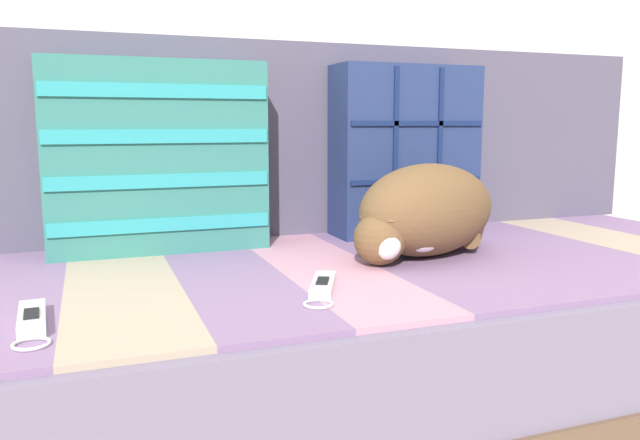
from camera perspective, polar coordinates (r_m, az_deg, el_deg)
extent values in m
cube|color=brown|center=(1.46, 7.19, -14.53)|extent=(1.86, 0.91, 0.19)
cube|color=slate|center=(1.40, 7.34, -7.37)|extent=(1.83, 0.89, 0.19)
cube|color=gray|center=(1.21, -27.00, -5.95)|extent=(0.19, 0.80, 0.01)
cube|color=tan|center=(1.20, -17.71, -5.49)|extent=(0.19, 0.80, 0.01)
cube|color=gray|center=(1.22, -8.55, -4.89)|extent=(0.19, 0.80, 0.01)
cube|color=#C6899E|center=(1.28, 0.04, -4.22)|extent=(0.19, 0.80, 0.01)
cube|color=gray|center=(1.36, 7.79, -3.53)|extent=(0.19, 0.80, 0.01)
cube|color=gray|center=(1.46, 14.56, -2.88)|extent=(0.19, 0.80, 0.01)
cube|color=gray|center=(1.57, 20.38, -2.28)|extent=(0.19, 0.80, 0.01)
cube|color=tan|center=(1.71, 25.34, -1.75)|extent=(0.19, 0.80, 0.01)
cube|color=#514C60|center=(1.69, 1.44, 7.42)|extent=(1.83, 0.14, 0.48)
cube|color=navy|center=(1.62, 7.76, 6.26)|extent=(0.37, 0.13, 0.43)
cube|color=navy|center=(1.56, 8.88, 3.56)|extent=(0.36, 0.01, 0.01)
cube|color=navy|center=(1.53, 6.92, 6.13)|extent=(0.01, 0.01, 0.41)
cube|color=navy|center=(1.56, 9.01, 8.73)|extent=(0.36, 0.01, 0.01)
cube|color=navy|center=(1.59, 10.89, 6.14)|extent=(0.01, 0.01, 0.41)
cube|color=#337A70|center=(1.43, -14.64, 5.59)|extent=(0.47, 0.13, 0.42)
cube|color=teal|center=(1.38, -14.12, -0.41)|extent=(0.46, 0.01, 0.03)
cube|color=teal|center=(1.37, -14.27, 3.49)|extent=(0.46, 0.01, 0.03)
cube|color=teal|center=(1.36, -14.42, 7.43)|extent=(0.46, 0.01, 0.03)
cube|color=teal|center=(1.37, -14.57, 11.38)|extent=(0.46, 0.01, 0.03)
ellipsoid|color=brown|center=(1.37, 9.81, 0.95)|extent=(0.43, 0.35, 0.20)
sphere|color=brown|center=(1.25, 5.49, -1.70)|extent=(0.11, 0.11, 0.11)
sphere|color=white|center=(1.23, 6.08, -2.30)|extent=(0.06, 0.06, 0.06)
ellipsoid|color=white|center=(1.27, 9.67, -0.96)|extent=(0.11, 0.05, 0.09)
cylinder|color=brown|center=(1.47, 13.80, -1.16)|extent=(0.14, 0.16, 0.04)
cone|color=brown|center=(1.22, 6.58, 0.88)|extent=(0.04, 0.04, 0.04)
cone|color=brown|center=(1.26, 4.52, 1.14)|extent=(0.04, 0.04, 0.04)
cube|color=white|center=(0.99, -24.84, -8.17)|extent=(0.04, 0.14, 0.02)
cube|color=black|center=(0.97, -24.89, -7.75)|extent=(0.02, 0.05, 0.00)
cube|color=black|center=(1.05, -24.79, -7.13)|extent=(0.03, 0.01, 0.02)
torus|color=silver|center=(0.90, -24.89, -10.24)|extent=(0.05, 0.05, 0.01)
cube|color=white|center=(1.07, 0.29, -5.97)|extent=(0.09, 0.14, 0.02)
cube|color=black|center=(1.06, 0.24, -5.57)|extent=(0.04, 0.05, 0.00)
cube|color=black|center=(1.14, 0.56, -5.12)|extent=(0.03, 0.02, 0.02)
torus|color=silver|center=(0.99, -0.15, -7.69)|extent=(0.07, 0.07, 0.01)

